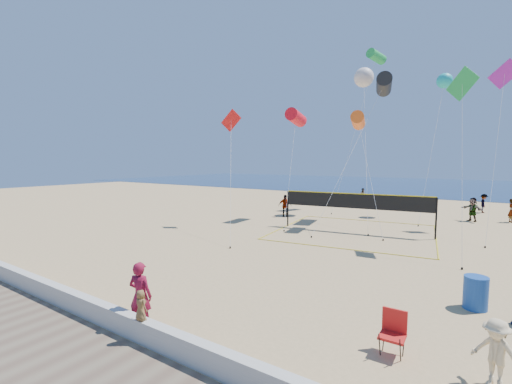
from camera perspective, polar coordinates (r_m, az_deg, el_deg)
The scene contains 23 objects.
ground at distance 11.13m, azimuth -1.08°, elevation -19.14°, with size 120.00×120.00×0.00m, color tan.
ocean at distance 70.72m, azimuth 28.84°, elevation 0.91°, with size 140.00×50.00×0.03m, color navy.
seawall at distance 8.96m, azimuth -13.08°, elevation -23.57°, with size 32.00×0.30×0.60m, color beige.
woman at distance 10.23m, azimuth -18.71°, elevation -16.01°, with size 0.68×0.45×1.87m, color maroon.
toddler at distance 9.46m, azimuth -18.64°, elevation -17.46°, with size 0.38×0.25×0.78m, color brown.
bystander_b at distance 9.05m, azimuth 35.07°, elevation -21.14°, with size 0.92×0.53×1.43m, color beige.
far_person_0 at distance 28.09m, azimuth 4.84°, elevation -2.29°, with size 1.06×0.44×1.81m, color gray.
far_person_1 at distance 30.60m, azimuth 32.39°, elevation -2.47°, with size 1.69×0.54×1.82m, color gray.
far_person_2 at distance 31.70m, azimuth 36.84°, elevation -2.51°, with size 0.64×0.42×1.77m, color gray.
far_person_3 at distance 39.34m, azimuth 17.43°, elevation -0.53°, with size 0.76×0.59×1.56m, color gray.
far_person_4 at distance 36.12m, azimuth 33.72°, elevation -1.59°, with size 1.08×0.62×1.67m, color gray.
camp_chair at distance 9.33m, azimuth 21.90°, elevation -20.52°, with size 0.57×0.70×1.17m.
trash_barrel at distance 12.98m, azimuth 32.76°, elevation -13.93°, with size 0.69×0.69×1.03m, color #174395.
volleyball_net at distance 22.79m, azimuth 16.22°, elevation -2.16°, with size 10.49×10.36×2.52m.
kite_0 at distance 26.92m, azimuth 6.68°, elevation 12.22°, with size 2.20×5.80×8.51m.
kite_1 at distance 28.45m, azimuth 20.55°, elevation 16.43°, with size 2.74×9.99×10.99m.
kite_2 at distance 24.09m, azimuth 16.65°, elevation 11.35°, with size 3.18×3.90×7.80m.
kite_3 at distance 23.71m, azimuth -4.17°, elevation 10.86°, with size 4.62×5.28×8.13m.
kite_4 at distance 20.07m, azimuth 31.13°, elevation 14.06°, with size 1.47×3.85×9.18m.
kite_5 at distance 27.92m, azimuth 36.00°, elevation 14.78°, with size 1.88×6.58×11.10m.
kite_6 at distance 31.51m, azimuth 17.53°, elevation 17.73°, with size 4.04×9.47×12.33m.
kite_7 at distance 32.85m, azimuth 28.92°, elevation 15.91°, with size 1.39×6.88×11.63m.
kite_8 at distance 35.95m, azimuth 19.42°, elevation 20.50°, with size 2.66×6.91×14.82m.
Camera 1 is at (5.77, -8.33, 4.60)m, focal length 24.00 mm.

